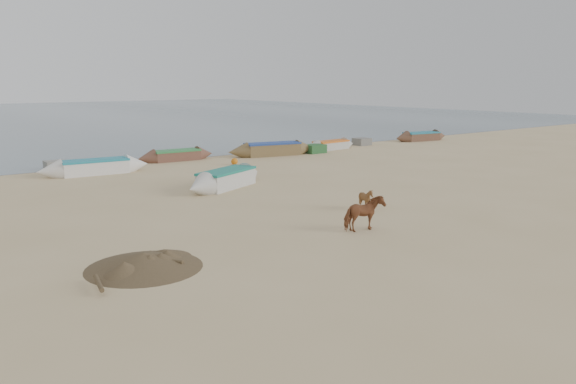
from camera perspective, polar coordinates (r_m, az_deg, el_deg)
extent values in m
plane|color=tan|center=(19.74, 7.07, -4.64)|extent=(140.00, 140.00, 0.00)
imported|color=brown|center=(20.51, 7.72, -2.20)|extent=(1.60, 0.88, 1.29)
imported|color=brown|center=(23.87, 7.92, -0.72)|extent=(1.14, 1.11, 0.95)
cone|color=brown|center=(16.98, -14.43, -6.73)|extent=(3.45, 3.45, 0.46)
sphere|color=#C66912|center=(36.87, -5.47, 3.11)|extent=(0.44, 0.44, 0.44)
cube|color=gray|center=(37.45, -22.55, 2.52)|extent=(1.20, 1.10, 0.56)
cube|color=#28592D|center=(42.95, 2.71, 4.42)|extent=(1.50, 1.20, 0.64)
cube|color=slate|center=(48.65, 7.51, 5.10)|extent=(1.30, 1.20, 0.60)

